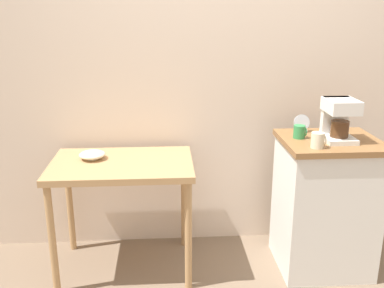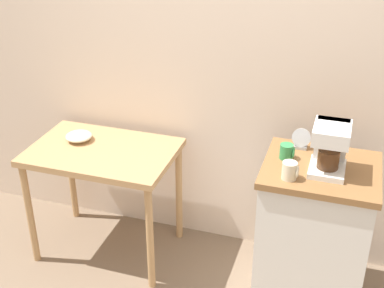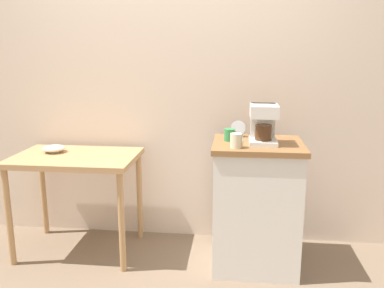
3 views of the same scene
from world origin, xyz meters
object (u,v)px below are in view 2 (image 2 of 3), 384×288
coffee_maker (330,145)px  table_clock (301,140)px  mug_small_cream (290,171)px  mug_tall_green (287,152)px  bowl_stoneware (79,136)px

coffee_maker → table_clock: coffee_maker is taller
coffee_maker → mug_small_cream: size_ratio=2.83×
mug_tall_green → mug_small_cream: bearing=-77.3°
bowl_stoneware → table_clock: (1.36, 0.06, 0.16)m
table_clock → bowl_stoneware: bearing=-177.7°
bowl_stoneware → coffee_maker: coffee_maker is taller
mug_small_cream → mug_tall_green: mug_small_cream is taller
coffee_maker → mug_small_cream: 0.25m
bowl_stoneware → table_clock: table_clock is taller
coffee_maker → table_clock: (-0.16, 0.20, -0.09)m
bowl_stoneware → mug_tall_green: size_ratio=2.01×
coffee_maker → mug_small_cream: (-0.17, -0.15, -0.10)m
mug_tall_green → table_clock: table_clock is taller
bowl_stoneware → coffee_maker: size_ratio=0.64×
mug_tall_green → table_clock: size_ratio=0.71×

